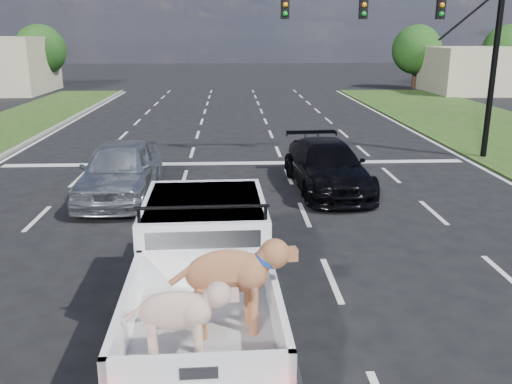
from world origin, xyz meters
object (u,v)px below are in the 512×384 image
traffic_signal (433,31)px  silver_sedan (120,170)px  black_coupe (327,166)px  pickup_truck (205,280)px

traffic_signal → silver_sedan: 12.22m
silver_sedan → black_coupe: 6.17m
pickup_truck → black_coupe: pickup_truck is taller
pickup_truck → silver_sedan: pickup_truck is taller
pickup_truck → black_coupe: size_ratio=1.17×
pickup_truck → silver_sedan: 8.35m
silver_sedan → black_coupe: size_ratio=0.97×
pickup_truck → silver_sedan: (-2.79, 7.87, -0.21)m
traffic_signal → pickup_truck: size_ratio=1.53×
pickup_truck → traffic_signal: bearing=56.6°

